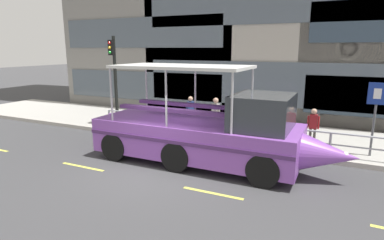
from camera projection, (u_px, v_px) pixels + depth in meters
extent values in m
plane|color=#3D3D3F|center=(156.00, 169.00, 10.83)|extent=(120.00, 120.00, 0.00)
cube|color=#A8A59E|center=(217.00, 129.00, 15.75)|extent=(32.00, 4.80, 0.18)
cube|color=#B2ADA3|center=(195.00, 143.00, 13.55)|extent=(32.00, 0.18, 0.18)
cube|color=#DBD64C|center=(83.00, 167.00, 11.04)|extent=(1.80, 0.12, 0.01)
cube|color=#DBD64C|center=(213.00, 193.00, 9.03)|extent=(1.80, 0.12, 0.01)
cube|color=#4C5660|center=(139.00, 86.00, 20.54)|extent=(11.25, 0.06, 1.80)
cube|color=#4C5660|center=(137.00, 33.00, 19.82)|extent=(11.25, 0.06, 1.80)
cube|color=#4C5660|center=(257.00, 84.00, 17.25)|extent=(12.93, 0.06, 2.33)
cube|color=#4C5660|center=(260.00, 0.00, 16.33)|extent=(12.93, 0.06, 2.33)
cylinder|color=#9EA0A8|center=(225.00, 122.00, 13.15)|extent=(11.98, 0.07, 0.07)
cylinder|color=#9EA0A8|center=(225.00, 132.00, 13.24)|extent=(11.98, 0.06, 0.06)
cylinder|color=#9EA0A8|center=(109.00, 119.00, 15.75)|extent=(0.09, 0.09, 0.85)
cylinder|color=#9EA0A8|center=(144.00, 123.00, 14.92)|extent=(0.09, 0.09, 0.85)
cylinder|color=#9EA0A8|center=(182.00, 127.00, 14.08)|extent=(0.09, 0.09, 0.85)
cylinder|color=#9EA0A8|center=(225.00, 132.00, 13.24)|extent=(0.09, 0.09, 0.85)
cylinder|color=#9EA0A8|center=(274.00, 138.00, 12.40)|extent=(0.09, 0.09, 0.85)
cylinder|color=#9EA0A8|center=(330.00, 144.00, 11.57)|extent=(0.09, 0.09, 0.85)
cylinder|color=black|center=(116.00, 81.00, 15.93)|extent=(0.16, 0.16, 4.38)
cube|color=black|center=(111.00, 48.00, 15.40)|extent=(0.24, 0.20, 0.72)
sphere|color=red|center=(109.00, 43.00, 15.26)|extent=(0.14, 0.14, 0.14)
sphere|color=gold|center=(110.00, 48.00, 15.30)|extent=(0.14, 0.14, 0.14)
sphere|color=green|center=(110.00, 52.00, 15.35)|extent=(0.14, 0.14, 0.14)
cylinder|color=#4C4F54|center=(374.00, 120.00, 11.37)|extent=(0.08, 0.08, 2.61)
cube|color=navy|center=(378.00, 94.00, 11.12)|extent=(0.60, 0.04, 0.76)
cube|color=white|center=(378.00, 94.00, 11.10)|extent=(0.24, 0.01, 0.36)
cube|color=purple|center=(196.00, 138.00, 11.41)|extent=(7.18, 2.52, 1.20)
cone|color=purple|center=(330.00, 155.00, 9.56)|extent=(1.62, 1.14, 1.14)
cylinder|color=purple|center=(115.00, 127.00, 12.91)|extent=(0.36, 1.14, 1.14)
cube|color=#4D2A62|center=(179.00, 143.00, 10.25)|extent=(7.18, 0.04, 0.12)
sphere|color=white|center=(345.00, 155.00, 9.38)|extent=(0.22, 0.22, 0.22)
cube|color=#33383D|center=(263.00, 112.00, 10.18)|extent=(1.79, 2.12, 1.09)
cube|color=silver|center=(182.00, 67.00, 11.09)|extent=(4.67, 2.32, 0.10)
cylinder|color=#B2B2B7|center=(252.00, 94.00, 11.35)|extent=(0.07, 0.07, 1.83)
cylinder|color=#B2B2B7|center=(232.00, 104.00, 9.40)|extent=(0.07, 0.07, 1.83)
cylinder|color=#B2B2B7|center=(195.00, 91.00, 12.28)|extent=(0.07, 0.07, 1.83)
cylinder|color=#B2B2B7|center=(166.00, 99.00, 10.33)|extent=(0.07, 0.07, 1.83)
cylinder|color=#B2B2B7|center=(146.00, 88.00, 13.21)|extent=(0.07, 0.07, 1.83)
cylinder|color=#B2B2B7|center=(111.00, 95.00, 11.25)|extent=(0.07, 0.07, 1.83)
cube|color=#4D2A62|center=(189.00, 105.00, 11.94)|extent=(4.29, 0.28, 0.12)
cube|color=#4D2A62|center=(174.00, 110.00, 10.87)|extent=(4.29, 0.28, 0.12)
cylinder|color=black|center=(278.00, 149.00, 11.38)|extent=(1.00, 0.28, 1.00)
cylinder|color=black|center=(263.00, 171.00, 9.34)|extent=(1.00, 0.28, 1.00)
cylinder|color=black|center=(204.00, 139.00, 12.59)|extent=(1.00, 0.28, 1.00)
cylinder|color=black|center=(176.00, 157.00, 10.54)|extent=(1.00, 0.28, 1.00)
cylinder|color=black|center=(150.00, 132.00, 13.64)|extent=(1.00, 0.28, 1.00)
cylinder|color=black|center=(114.00, 147.00, 11.60)|extent=(1.00, 0.28, 1.00)
cylinder|color=#47423D|center=(310.00, 138.00, 12.50)|extent=(0.10, 0.10, 0.77)
cylinder|color=#47423D|center=(314.00, 138.00, 12.44)|extent=(0.10, 0.10, 0.77)
cube|color=maroon|center=(313.00, 122.00, 12.33)|extent=(0.30, 0.19, 0.55)
cylinder|color=maroon|center=(308.00, 122.00, 12.40)|extent=(0.07, 0.07, 0.49)
cylinder|color=maroon|center=(319.00, 123.00, 12.26)|extent=(0.07, 0.07, 0.49)
sphere|color=tan|center=(314.00, 111.00, 12.24)|extent=(0.21, 0.21, 0.21)
cylinder|color=#1E2338|center=(217.00, 127.00, 14.15)|extent=(0.11, 0.11, 0.85)
cylinder|color=#1E2338|center=(214.00, 126.00, 14.27)|extent=(0.11, 0.11, 0.85)
cube|color=#B7B2A8|center=(216.00, 110.00, 14.05)|extent=(0.36, 0.29, 0.60)
cylinder|color=#B7B2A8|center=(219.00, 112.00, 13.90)|extent=(0.07, 0.07, 0.54)
cylinder|color=#B7B2A8|center=(212.00, 110.00, 14.21)|extent=(0.07, 0.07, 0.54)
sphere|color=tan|center=(216.00, 100.00, 13.95)|extent=(0.23, 0.23, 0.23)
cylinder|color=#47423D|center=(189.00, 122.00, 15.18)|extent=(0.10, 0.10, 0.80)
cylinder|color=#47423D|center=(192.00, 122.00, 15.24)|extent=(0.10, 0.10, 0.80)
cube|color=navy|center=(190.00, 108.00, 15.06)|extent=(0.33, 0.34, 0.57)
cylinder|color=navy|center=(187.00, 108.00, 14.99)|extent=(0.07, 0.07, 0.51)
cylinder|color=navy|center=(194.00, 108.00, 15.15)|extent=(0.07, 0.07, 0.51)
sphere|color=tan|center=(190.00, 99.00, 14.97)|extent=(0.22, 0.22, 0.22)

